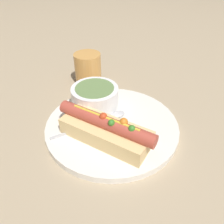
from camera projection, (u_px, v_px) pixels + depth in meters
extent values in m
plane|color=tan|center=(112.00, 128.00, 0.49)|extent=(4.00, 4.00, 0.00)
cylinder|color=white|center=(112.00, 126.00, 0.48)|extent=(0.29, 0.29, 0.01)
cube|color=#E5C17F|center=(105.00, 132.00, 0.43)|extent=(0.19, 0.15, 0.03)
cylinder|color=#B24738|center=(105.00, 123.00, 0.41)|extent=(0.19, 0.13, 0.03)
sphere|color=#C63F1E|center=(103.00, 116.00, 0.41)|extent=(0.01, 0.01, 0.01)
sphere|color=#387A28|center=(112.00, 123.00, 0.39)|extent=(0.01, 0.01, 0.01)
sphere|color=orange|center=(124.00, 122.00, 0.39)|extent=(0.02, 0.02, 0.02)
sphere|color=#387A28|center=(132.00, 129.00, 0.38)|extent=(0.01, 0.01, 0.01)
cylinder|color=gold|center=(105.00, 117.00, 0.41)|extent=(0.13, 0.08, 0.01)
cylinder|color=white|center=(95.00, 97.00, 0.51)|extent=(0.11, 0.11, 0.05)
cylinder|color=#66844C|center=(95.00, 90.00, 0.50)|extent=(0.09, 0.09, 0.01)
cube|color=#B7B7BC|center=(82.00, 128.00, 0.46)|extent=(0.12, 0.08, 0.00)
ellipsoid|color=#B7B7BC|center=(117.00, 114.00, 0.49)|extent=(0.04, 0.04, 0.01)
cylinder|color=#D8994C|center=(88.00, 69.00, 0.62)|extent=(0.07, 0.07, 0.09)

